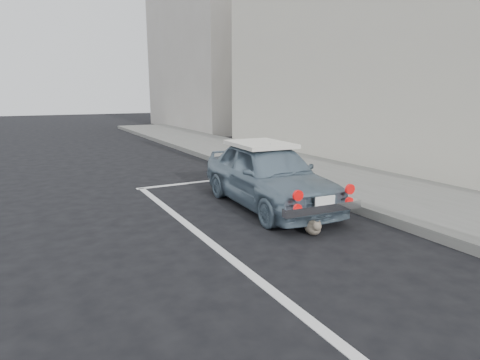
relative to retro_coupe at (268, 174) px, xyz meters
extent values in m
plane|color=black|center=(-0.76, -4.11, -0.58)|extent=(80.00, 80.00, 0.00)
cube|color=slate|center=(2.44, -2.11, -0.50)|extent=(2.80, 40.00, 0.15)
cube|color=black|center=(3.90, -0.11, 0.82)|extent=(0.10, 16.00, 2.40)
cube|color=red|center=(3.90, 5.89, 4.02)|extent=(0.10, 2.00, 1.60)
cube|color=#AFA79E|center=(5.59, 15.89, 3.42)|extent=(3.50, 10.00, 8.00)
cube|color=silver|center=(-0.26, 2.39, -0.57)|extent=(3.00, 0.12, 0.01)
cube|color=silver|center=(-1.66, -1.11, -0.57)|extent=(0.12, 7.00, 0.01)
imported|color=slate|center=(0.00, 0.00, -0.01)|extent=(1.54, 3.41, 1.14)
cube|color=silver|center=(0.02, 0.33, 0.49)|extent=(1.02, 1.32, 0.07)
cube|color=silver|center=(-0.10, -1.61, -0.20)|extent=(1.28, 0.20, 0.12)
cube|color=white|center=(-0.10, -1.66, -0.10)|extent=(0.33, 0.04, 0.17)
cylinder|color=red|center=(-0.54, -1.62, 0.04)|extent=(0.15, 0.05, 0.15)
cylinder|color=red|center=(0.34, -1.67, 0.04)|extent=(0.15, 0.05, 0.15)
cylinder|color=red|center=(-0.54, -1.62, -0.14)|extent=(0.12, 0.05, 0.12)
cylinder|color=red|center=(0.34, -1.67, -0.14)|extent=(0.12, 0.05, 0.12)
ellipsoid|color=#63554B|center=(-0.24, -1.57, -0.47)|extent=(0.29, 0.37, 0.20)
sphere|color=#63554B|center=(-0.28, -1.72, -0.40)|extent=(0.13, 0.13, 0.13)
cone|color=#63554B|center=(-0.31, -1.71, -0.34)|extent=(0.04, 0.04, 0.05)
cone|color=#63554B|center=(-0.24, -1.72, -0.34)|extent=(0.04, 0.04, 0.05)
cylinder|color=#63554B|center=(-0.15, -1.43, -0.54)|extent=(0.06, 0.22, 0.03)
camera|label=1|loc=(-3.72, -5.88, 1.40)|focal=30.00mm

